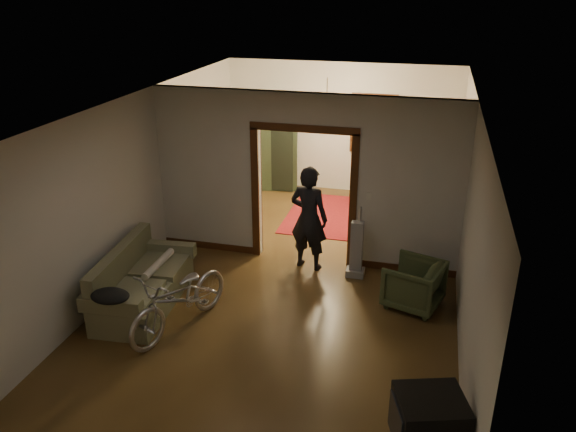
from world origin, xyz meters
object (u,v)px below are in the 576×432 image
(sofa, at_px, (143,278))
(locker, at_px, (276,147))
(armchair, at_px, (413,284))
(bicycle, at_px, (180,298))
(person, at_px, (309,218))
(desk, at_px, (381,182))

(sofa, distance_m, locker, 5.35)
(sofa, distance_m, armchair, 3.87)
(bicycle, bearing_deg, armchair, 43.89)
(person, distance_m, desk, 3.52)
(sofa, relative_size, armchair, 2.47)
(person, height_order, locker, locker)
(bicycle, height_order, armchair, bicycle)
(bicycle, distance_m, armchair, 3.29)
(sofa, height_order, bicycle, bicycle)
(bicycle, xyz_separation_m, person, (1.26, 2.17, 0.40))
(sofa, bearing_deg, desk, 56.01)
(sofa, bearing_deg, bicycle, -33.55)
(sofa, xyz_separation_m, armchair, (3.75, 0.96, -0.09))
(person, bearing_deg, locker, -55.06)
(armchair, bearing_deg, locker, -125.65)
(person, relative_size, locker, 0.92)
(sofa, xyz_separation_m, person, (2.03, 1.75, 0.43))
(armchair, height_order, desk, desk)
(desk, bearing_deg, armchair, -58.35)
(sofa, bearing_deg, locker, 79.79)
(person, bearing_deg, sofa, 52.27)
(bicycle, bearing_deg, sofa, 170.45)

